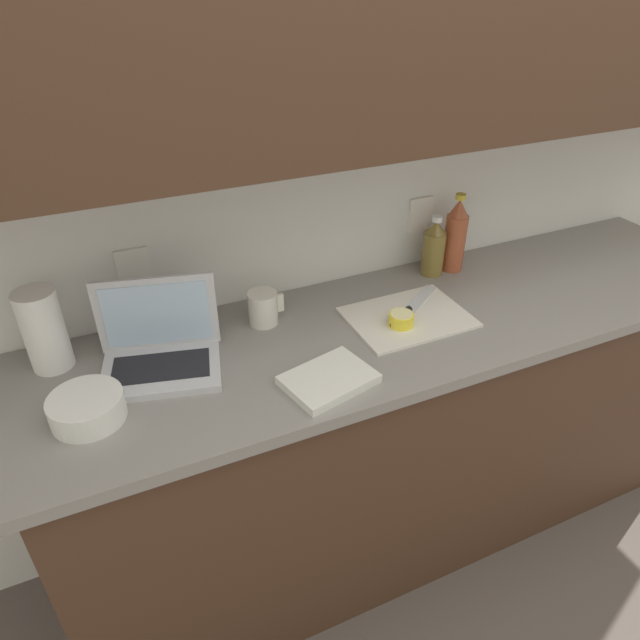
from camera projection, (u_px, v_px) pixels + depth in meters
The scene contains 13 objects.
ground_plane at pixel (399, 516), 2.23m from camera, with size 12.00×12.00×0.00m, color #564C47.
wall_back at pixel (397, 82), 1.56m from camera, with size 5.20×0.38×2.60m.
counter_unit at pixel (414, 424), 1.98m from camera, with size 2.33×0.61×0.94m.
laptop at pixel (160, 347), 1.49m from camera, with size 0.35×0.28×0.23m.
cutting_board at pixel (408, 318), 1.70m from camera, with size 0.35×0.26×0.01m, color silver.
knife at pixel (407, 312), 1.70m from camera, with size 0.26×0.19×0.02m.
lemon_half_cut at pixel (401, 319), 1.65m from camera, with size 0.07×0.07×0.04m.
bottle_green_soda at pixel (455, 236), 1.91m from camera, with size 0.07×0.07×0.27m.
bottle_oil_tall at pixel (434, 248), 1.89m from camera, with size 0.07×0.07×0.21m.
measuring_cup at pixel (263, 308), 1.66m from camera, with size 0.11×0.09×0.10m.
bowl_white at pixel (87, 408), 1.32m from camera, with size 0.17×0.17×0.06m.
paper_towel_roll at pixel (44, 330), 1.45m from camera, with size 0.10×0.10×0.22m.
dish_towel at pixel (329, 379), 1.44m from camera, with size 0.22×0.16×0.02m, color silver.
Camera 1 is at (-0.88, -1.20, 1.86)m, focal length 32.00 mm.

